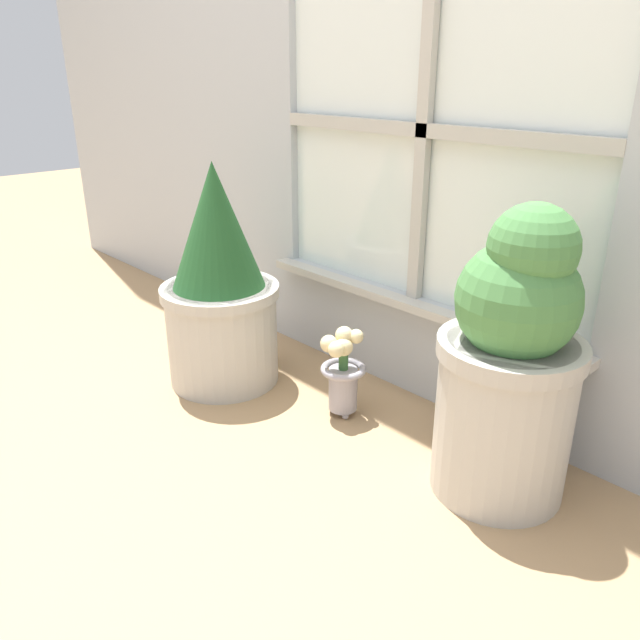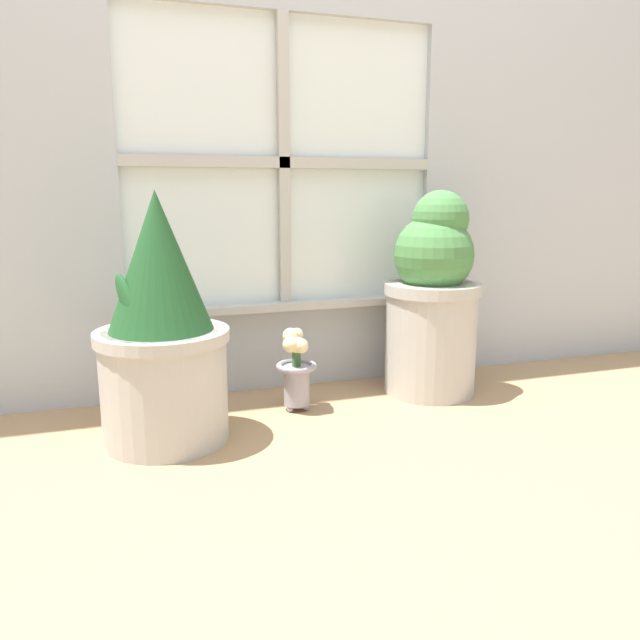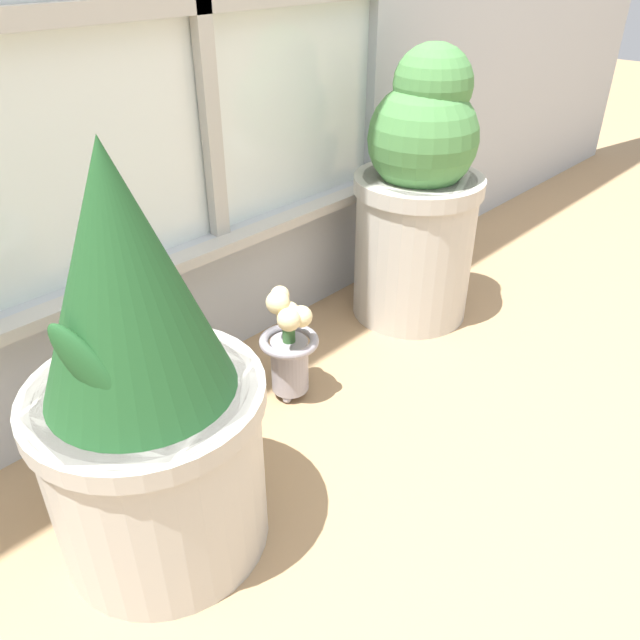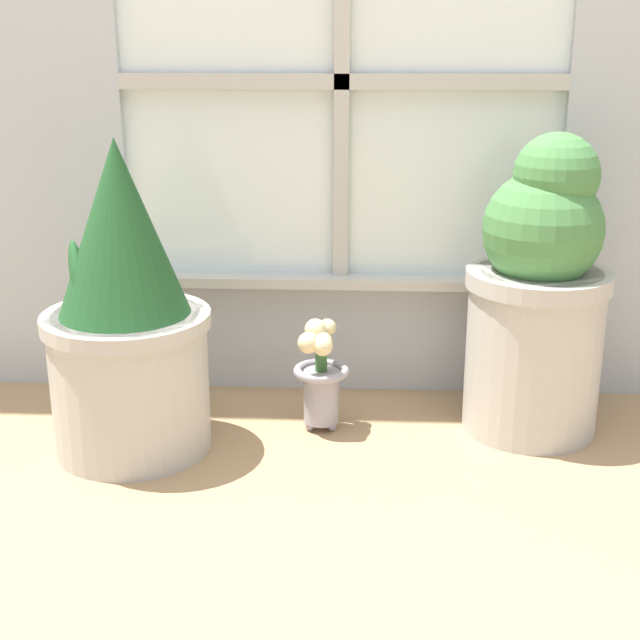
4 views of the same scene
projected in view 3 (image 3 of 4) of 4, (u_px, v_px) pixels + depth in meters
The scene contains 4 objects.
ground_plane at pixel (412, 452), 1.23m from camera, with size 10.00×10.00×0.00m, color tan.
potted_plant_left at pixel (144, 391), 0.91m from camera, with size 0.36×0.36×0.67m.
potted_plant_right at pixel (418, 199), 1.53m from camera, with size 0.32×0.32×0.67m.
flower_vase at pixel (289, 344), 1.31m from camera, with size 0.13×0.13×0.26m.
Camera 3 is at (-0.79, -0.49, 0.87)m, focal length 35.00 mm.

